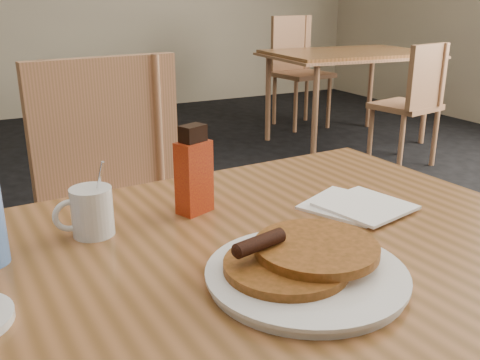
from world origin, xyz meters
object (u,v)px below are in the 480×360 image
chair_neighbor_far (297,61)px  syrup_bottle (194,173)px  neighbor_table (349,56)px  chair_neighbor_near (415,95)px  coffee_mug (91,211)px  main_table (225,280)px  chair_main_far (121,201)px  pancake_plate (304,268)px

chair_neighbor_far → syrup_bottle: chair_neighbor_far is taller
neighbor_table → chair_neighbor_near: (-0.01, -0.76, -0.19)m
coffee_mug → chair_neighbor_far: bearing=46.2°
main_table → chair_main_far: size_ratio=1.37×
main_table → neighbor_table: (2.46, 2.77, -0.00)m
syrup_bottle → coffee_mug: bearing=162.5°
neighbor_table → pancake_plate: size_ratio=4.38×
chair_neighbor_far → syrup_bottle: bearing=-132.9°
pancake_plate → syrup_bottle: (-0.04, 0.33, 0.06)m
neighbor_table → chair_main_far: (-2.44, -2.04, -0.11)m
chair_neighbor_far → coffee_mug: chair_neighbor_far is taller
chair_neighbor_far → coffee_mug: 4.25m
chair_main_far → chair_neighbor_near: (2.44, 1.28, -0.08)m
chair_neighbor_near → pancake_plate: (-2.38, -2.12, 0.25)m
pancake_plate → coffee_mug: size_ratio=2.19×
pancake_plate → coffee_mug: coffee_mug is taller
neighbor_table → chair_neighbor_near: size_ratio=1.56×
neighbor_table → syrup_bottle: bearing=-133.5°
chair_neighbor_near → chair_neighbor_far: bearing=79.0°
chair_main_far → main_table: bearing=-98.4°
main_table → chair_neighbor_far: chair_neighbor_far is taller
chair_neighbor_near → coffee_mug: size_ratio=6.15×
chair_neighbor_far → syrup_bottle: (-2.43, -3.31, 0.24)m
chair_main_far → syrup_bottle: bearing=-94.9°
neighbor_table → chair_main_far: bearing=-140.1°
coffee_mug → pancake_plate: bearing=-57.0°
chair_main_far → pancake_plate: chair_main_far is taller
pancake_plate → coffee_mug: 0.40m
main_table → coffee_mug: coffee_mug is taller
chair_neighbor_far → chair_neighbor_near: chair_neighbor_far is taller
chair_main_far → coffee_mug: 0.60m
chair_main_far → syrup_bottle: size_ratio=5.58×
neighbor_table → chair_main_far: size_ratio=1.36×
chair_neighbor_far → pancake_plate: bearing=-129.9°
chair_neighbor_near → main_table: bearing=-151.4°
neighbor_table → coffee_mug: (-2.63, -2.57, 0.09)m
main_table → syrup_bottle: size_ratio=7.65×
chair_main_far → chair_neighbor_far: size_ratio=1.00×
chair_neighbor_far → main_table: bearing=-131.6°
coffee_mug → syrup_bottle: syrup_bottle is taller
main_table → chair_neighbor_far: size_ratio=1.37×
chair_main_far → chair_neighbor_near: 2.75m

